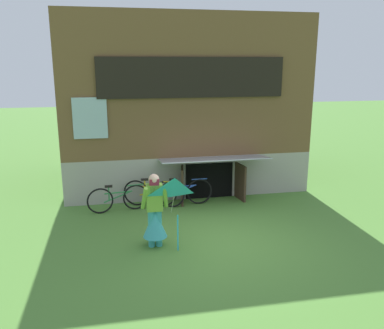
# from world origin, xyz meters

# --- Properties ---
(ground_plane) EXTENTS (60.00, 60.00, 0.00)m
(ground_plane) POSITION_xyz_m (0.00, 0.00, 0.00)
(ground_plane) COLOR #4C7F33
(log_house) EXTENTS (7.27, 5.76, 5.26)m
(log_house) POSITION_xyz_m (-0.00, 5.32, 2.63)
(log_house) COLOR #9E998E
(log_house) RESTS_ON ground_plane
(person) EXTENTS (0.61, 0.52, 1.64)m
(person) POSITION_xyz_m (-1.41, 0.02, 0.69)
(person) COLOR teal
(person) RESTS_ON ground_plane
(kite) EXTENTS (0.80, 0.72, 1.60)m
(kite) POSITION_xyz_m (-1.04, -0.45, 1.30)
(kite) COLOR #2DB2CC
(kite) RESTS_ON ground_plane
(bicycle_blue) EXTENTS (1.74, 0.09, 0.79)m
(bicycle_blue) POSITION_xyz_m (-0.40, 2.50, 0.38)
(bicycle_blue) COLOR black
(bicycle_blue) RESTS_ON ground_plane
(bicycle_yellow) EXTENTS (1.65, 0.63, 0.79)m
(bicycle_yellow) POSITION_xyz_m (-1.18, 2.56, 0.38)
(bicycle_yellow) COLOR black
(bicycle_yellow) RESTS_ON ground_plane
(bicycle_green) EXTENTS (1.64, 0.28, 0.75)m
(bicycle_green) POSITION_xyz_m (-2.16, 2.34, 0.37)
(bicycle_green) COLOR black
(bicycle_green) RESTS_ON ground_plane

